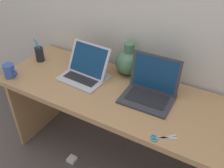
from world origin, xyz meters
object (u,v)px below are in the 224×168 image
laptop_right (151,87)px  power_brick (72,159)px  pen_cup (40,54)px  laptop_left (86,69)px  scissors (159,138)px  green_vase (129,62)px  coffee_mug (10,71)px

laptop_right → power_brick: (-0.53, -0.25, -0.79)m
pen_cup → laptop_left: bearing=-1.2°
laptop_right → scissors: bearing=-60.3°
green_vase → pen_cup: bearing=-165.2°
power_brick → green_vase: bearing=56.4°
green_vase → coffee_mug: 0.86m
laptop_right → coffee_mug: size_ratio=2.72×
laptop_left → power_brick: 0.81m
coffee_mug → power_brick: 0.89m
laptop_left → power_brick: size_ratio=4.78×
laptop_right → green_vase: bearing=144.8°
laptop_right → green_vase: size_ratio=1.35×
green_vase → pen_cup: (-0.70, -0.18, -0.04)m
coffee_mug → pen_cup: pen_cup is taller
scissors → power_brick: 1.02m
laptop_left → green_vase: bearing=38.2°
laptop_left → green_vase: size_ratio=1.37×
scissors → power_brick: size_ratio=1.96×
green_vase → coffee_mug: (-0.73, -0.47, -0.05)m
power_brick → scissors: bearing=-5.8°
pen_cup → power_brick: bearing=-30.4°
laptop_left → pen_cup: 0.45m
scissors → power_brick: scissors is taller
laptop_right → scissors: (0.19, -0.33, -0.07)m
laptop_left → pen_cup: bearing=178.8°
laptop_left → green_vase: (0.25, 0.19, 0.04)m
laptop_right → scissors: size_ratio=2.41×
laptop_left → laptop_right: size_ratio=1.01×
green_vase → pen_cup: green_vase is taller
laptop_right → coffee_mug: 1.02m
laptop_right → coffee_mug: (-0.97, -0.29, -0.02)m
laptop_left → pen_cup: (-0.45, 0.01, 0.00)m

